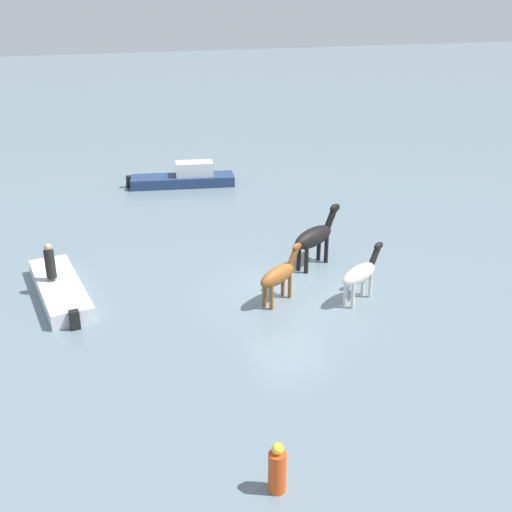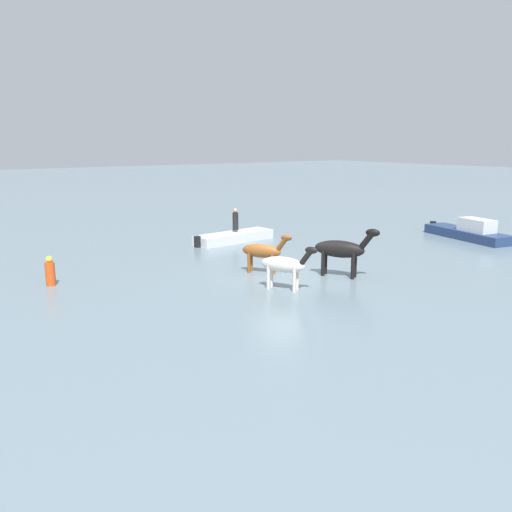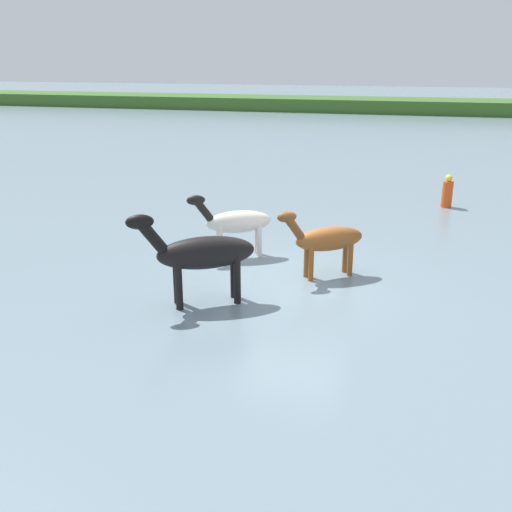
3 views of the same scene
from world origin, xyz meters
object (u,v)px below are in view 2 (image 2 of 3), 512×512
object	(u,v)px
horse_mid_herd	(342,249)
person_watcher_seated	(235,220)
horse_gray_outer	(285,265)
horse_pinto_flank	(263,251)
boat_motor_center	(469,233)
boat_launch_far	(234,238)
buoy_channel_marker	(50,272)

from	to	relation	value
horse_mid_herd	person_watcher_seated	size ratio (longest dim) A/B	2.08
horse_mid_herd	horse_gray_outer	xyz separation A→B (m)	(-0.17, 3.04, -0.18)
horse_mid_herd	horse_pinto_flank	size ratio (longest dim) A/B	1.24
horse_mid_herd	person_watcher_seated	bearing A→B (deg)	145.24
boat_motor_center	person_watcher_seated	xyz separation A→B (m)	(7.16, 10.83, 0.82)
horse_pinto_flank	boat_launch_far	world-z (taller)	horse_pinto_flank
horse_gray_outer	boat_launch_far	distance (m)	9.72
horse_gray_outer	boat_motor_center	distance (m)	14.86
buoy_channel_marker	boat_launch_far	bearing A→B (deg)	-72.03
boat_motor_center	person_watcher_seated	world-z (taller)	person_watcher_seated
boat_motor_center	buoy_channel_marker	world-z (taller)	boat_motor_center
horse_mid_herd	horse_pinto_flank	bearing A→B (deg)	-165.35
horse_pinto_flank	boat_launch_far	bearing A→B (deg)	123.94
person_watcher_seated	horse_gray_outer	bearing A→B (deg)	157.14
buoy_channel_marker	horse_pinto_flank	bearing A→B (deg)	-112.34
boat_launch_far	boat_motor_center	size ratio (longest dim) A/B	0.89
horse_mid_herd	boat_launch_far	xyz separation A→B (m)	(8.82, -0.58, -0.95)
boat_launch_far	horse_mid_herd	bearing A→B (deg)	-99.73
horse_mid_herd	boat_motor_center	distance (m)	11.84
horse_mid_herd	boat_motor_center	bearing A→B (deg)	69.56
horse_pinto_flank	boat_motor_center	xyz separation A→B (m)	(-0.43, -13.88, -0.61)
horse_mid_herd	person_watcher_seated	world-z (taller)	horse_mid_herd
horse_gray_outer	boat_launch_far	world-z (taller)	horse_gray_outer
horse_gray_outer	boat_launch_far	size ratio (longest dim) A/B	0.42
buoy_channel_marker	horse_gray_outer	bearing A→B (deg)	-129.33
horse_gray_outer	buoy_channel_marker	bearing A→B (deg)	-158.08
buoy_channel_marker	boat_motor_center	bearing A→B (deg)	-99.43
buoy_channel_marker	horse_mid_herd	bearing A→B (deg)	-118.81
horse_pinto_flank	boat_launch_far	size ratio (longest dim) A/B	0.41
boat_launch_far	boat_motor_center	world-z (taller)	boat_motor_center
horse_pinto_flank	buoy_channel_marker	size ratio (longest dim) A/B	1.75
boat_launch_far	person_watcher_seated	size ratio (longest dim) A/B	4.13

